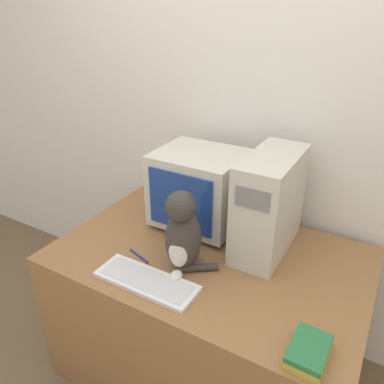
# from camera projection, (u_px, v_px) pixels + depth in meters

# --- Properties ---
(wall_back) EXTENTS (7.00, 0.05, 2.50)m
(wall_back) POSITION_uv_depth(u_px,v_px,m) (258.00, 124.00, 1.92)
(wall_back) COLOR silver
(wall_back) RESTS_ON ground_plane
(desk) EXTENTS (1.41, 0.91, 0.76)m
(desk) POSITION_uv_depth(u_px,v_px,m) (208.00, 315.00, 1.91)
(desk) COLOR olive
(desk) RESTS_ON ground_plane
(crt_monitor) EXTENTS (0.42, 0.37, 0.40)m
(crt_monitor) POSITION_uv_depth(u_px,v_px,m) (199.00, 188.00, 1.89)
(crt_monitor) COLOR beige
(crt_monitor) RESTS_ON desk
(computer_tower) EXTENTS (0.20, 0.46, 0.47)m
(computer_tower) POSITION_uv_depth(u_px,v_px,m) (269.00, 204.00, 1.68)
(computer_tower) COLOR beige
(computer_tower) RESTS_ON desk
(keyboard) EXTENTS (0.44, 0.16, 0.02)m
(keyboard) POSITION_uv_depth(u_px,v_px,m) (146.00, 281.00, 1.55)
(keyboard) COLOR silver
(keyboard) RESTS_ON desk
(cat) EXTENTS (0.25, 0.24, 0.39)m
(cat) POSITION_uv_depth(u_px,v_px,m) (183.00, 234.00, 1.57)
(cat) COLOR #38332D
(cat) RESTS_ON desk
(book_stack) EXTENTS (0.13, 0.18, 0.05)m
(book_stack) POSITION_uv_depth(u_px,v_px,m) (309.00, 352.00, 1.21)
(book_stack) COLOR gold
(book_stack) RESTS_ON desk
(pen) EXTENTS (0.13, 0.05, 0.01)m
(pen) POSITION_uv_depth(u_px,v_px,m) (139.00, 256.00, 1.71)
(pen) COLOR navy
(pen) RESTS_ON desk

